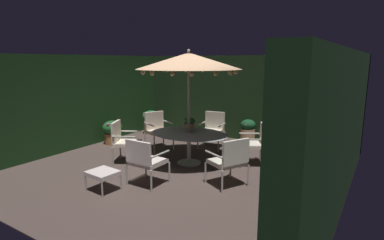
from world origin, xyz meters
TOP-DOWN VIEW (x-y plane):
  - ground_plane at (0.00, 0.00)m, footprint 6.85×6.73m
  - hedge_backdrop_rear at (0.00, 3.21)m, footprint 6.85×0.30m
  - hedge_backdrop_left at (-3.28, 0.00)m, footprint 0.30×6.73m
  - hedge_backdrop_right at (3.28, 0.00)m, footprint 0.30×6.73m
  - patio_dining_table at (0.11, 0.35)m, footprint 1.87×1.39m
  - patio_umbrella at (0.11, 0.35)m, footprint 2.34×2.34m
  - centerpiece_planter at (0.03, 0.49)m, footprint 0.27×0.27m
  - patio_chair_north at (1.43, 1.14)m, footprint 0.79×0.80m
  - patio_chair_northeast at (-0.10, 1.88)m, footprint 0.68×0.63m
  - patio_chair_east at (-1.31, 0.96)m, footprint 0.76×0.78m
  - patio_chair_southeast at (-1.26, -0.37)m, footprint 0.78×0.79m
  - patio_chair_south at (0.10, -1.19)m, footprint 0.64×0.59m
  - patio_chair_southwest at (1.48, -0.35)m, footprint 0.80×0.83m
  - ottoman_footrest at (-0.41, -1.76)m, footprint 0.55×0.49m
  - potted_plant_back_center at (-2.70, 0.66)m, footprint 0.57×0.57m
  - potted_plant_back_left at (2.63, 1.66)m, footprint 0.46×0.46m
  - potted_plant_left_near at (0.51, 2.91)m, footprint 0.44×0.44m
  - potted_plant_front_corner at (-2.59, 2.23)m, footprint 0.55×0.55m

SIDE VIEW (x-z plane):
  - ground_plane at x=0.00m, z-range -0.02..0.00m
  - potted_plant_back_left at x=2.63m, z-range 0.00..0.55m
  - ottoman_footrest at x=-0.41m, z-range 0.13..0.51m
  - potted_plant_left_near at x=0.51m, z-range 0.01..0.68m
  - potted_plant_back_center at x=-2.70m, z-range 0.03..0.70m
  - potted_plant_front_corner at x=-2.59m, z-range 0.04..0.80m
  - patio_chair_south at x=0.10m, z-range 0.08..1.00m
  - patio_chair_southwest at x=1.48m, z-range 0.07..1.02m
  - patio_chair_north at x=1.43m, z-range 0.08..1.03m
  - patio_chair_southeast at x=-1.26m, z-range 0.07..1.04m
  - patio_chair_northeast at x=-0.10m, z-range 0.08..1.05m
  - patio_chair_east at x=-1.31m, z-range 0.08..1.08m
  - patio_dining_table at x=0.11m, z-range 0.26..0.99m
  - centerpiece_planter at x=0.03m, z-range 0.76..1.11m
  - hedge_backdrop_rear at x=0.00m, z-range 0.00..2.51m
  - hedge_backdrop_left at x=-3.28m, z-range 0.00..2.51m
  - hedge_backdrop_right at x=3.28m, z-range 0.00..2.51m
  - patio_umbrella at x=0.11m, z-range 1.04..3.65m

